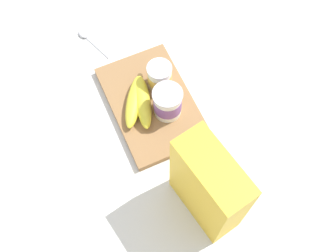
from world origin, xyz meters
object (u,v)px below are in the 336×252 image
at_px(cutting_board, 152,104).
at_px(yogurt_cup_back, 168,103).
at_px(yogurt_cup_front, 160,76).
at_px(banana_bunch, 139,101).
at_px(spoon, 89,39).
at_px(cereal_box, 208,188).

height_order(cutting_board, yogurt_cup_back, yogurt_cup_back).
bearing_deg(yogurt_cup_front, banana_bunch, -65.67).
bearing_deg(cutting_board, spoon, -163.58).
height_order(cereal_box, banana_bunch, cereal_box).
bearing_deg(yogurt_cup_front, cutting_board, -46.01).
xyz_separation_m(yogurt_cup_front, spoon, (-0.23, -0.12, -0.06)).
height_order(cereal_box, yogurt_cup_front, cereal_box).
distance_m(cutting_board, banana_bunch, 0.04).
bearing_deg(banana_bunch, cereal_box, 7.34).
bearing_deg(spoon, cutting_board, 16.42).
bearing_deg(cutting_board, yogurt_cup_front, 133.99).
bearing_deg(cereal_box, yogurt_cup_back, 164.83).
bearing_deg(cereal_box, yogurt_cup_front, 163.51).
distance_m(cutting_board, spoon, 0.29).
distance_m(yogurt_cup_back, spoon, 0.34).
distance_m(cereal_box, banana_bunch, 0.32).
distance_m(banana_bunch, spoon, 0.28).
bearing_deg(yogurt_cup_front, spoon, -152.37).
distance_m(cutting_board, yogurt_cup_back, 0.08).
relative_size(yogurt_cup_back, banana_bunch, 0.54).
height_order(cereal_box, spoon, cereal_box).
xyz_separation_m(banana_bunch, spoon, (-0.27, -0.05, -0.03)).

